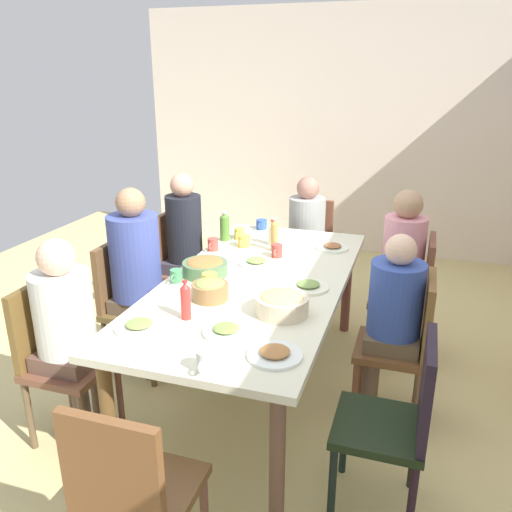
# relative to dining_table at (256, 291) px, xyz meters

# --- Properties ---
(ground_plane) EXTENTS (7.16, 7.16, 0.00)m
(ground_plane) POSITION_rel_dining_table_xyz_m (0.00, 0.00, -0.70)
(ground_plane) COLOR #CFBE7D
(wall_left) EXTENTS (0.12, 4.46, 2.60)m
(wall_left) POSITION_rel_dining_table_xyz_m (-3.04, 0.00, 0.60)
(wall_left) COLOR beige
(wall_left) RESTS_ON ground_plane
(dining_table) EXTENTS (2.19, 1.03, 0.77)m
(dining_table) POSITION_rel_dining_table_xyz_m (0.00, 0.00, 0.00)
(dining_table) COLOR beige
(dining_table) RESTS_ON ground_plane
(chair_0) EXTENTS (0.40, 0.40, 0.90)m
(chair_0) POSITION_rel_dining_table_xyz_m (0.73, 0.90, -0.19)
(chair_0) COLOR black
(chair_0) RESTS_ON ground_plane
(chair_1) EXTENTS (0.40, 0.40, 0.90)m
(chair_1) POSITION_rel_dining_table_xyz_m (1.47, 0.00, -0.19)
(chair_1) COLOR brown
(chair_1) RESTS_ON ground_plane
(chair_2) EXTENTS (0.40, 0.40, 0.90)m
(chair_2) POSITION_rel_dining_table_xyz_m (-0.73, -0.90, -0.19)
(chair_2) COLOR brown
(chair_2) RESTS_ON ground_plane
(person_2) EXTENTS (0.30, 0.30, 1.23)m
(person_2) POSITION_rel_dining_table_xyz_m (-0.73, -0.81, 0.02)
(person_2) COLOR #45413E
(person_2) RESTS_ON ground_plane
(chair_3) EXTENTS (0.40, 0.40, 0.90)m
(chair_3) POSITION_rel_dining_table_xyz_m (0.73, -0.90, -0.19)
(chair_3) COLOR brown
(chair_3) RESTS_ON ground_plane
(person_3) EXTENTS (0.31, 0.31, 1.17)m
(person_3) POSITION_rel_dining_table_xyz_m (0.73, -0.81, 0.00)
(person_3) COLOR brown
(person_3) RESTS_ON ground_plane
(chair_4) EXTENTS (0.40, 0.40, 0.90)m
(chair_4) POSITION_rel_dining_table_xyz_m (-1.47, 0.00, -0.19)
(chair_4) COLOR brown
(chair_4) RESTS_ON ground_plane
(person_4) EXTENTS (0.31, 0.31, 1.13)m
(person_4) POSITION_rel_dining_table_xyz_m (-1.38, 0.00, -0.01)
(person_4) COLOR #273743
(person_4) RESTS_ON ground_plane
(chair_5) EXTENTS (0.40, 0.40, 0.90)m
(chair_5) POSITION_rel_dining_table_xyz_m (-0.73, 0.90, -0.19)
(chair_5) COLOR brown
(chair_5) RESTS_ON ground_plane
(person_5) EXTENTS (0.30, 0.30, 1.22)m
(person_5) POSITION_rel_dining_table_xyz_m (-0.73, 0.81, 0.03)
(person_5) COLOR #3D4349
(person_5) RESTS_ON ground_plane
(chair_6) EXTENTS (0.40, 0.40, 0.90)m
(chair_6) POSITION_rel_dining_table_xyz_m (0.00, 0.90, -0.19)
(chair_6) COLOR brown
(chair_6) RESTS_ON ground_plane
(person_6) EXTENTS (0.30, 0.30, 1.13)m
(person_6) POSITION_rel_dining_table_xyz_m (-0.00, 0.80, -0.02)
(person_6) COLOR brown
(person_6) RESTS_ON ground_plane
(chair_7) EXTENTS (0.40, 0.40, 0.90)m
(chair_7) POSITION_rel_dining_table_xyz_m (0.00, -0.90, -0.19)
(chair_7) COLOR brown
(chair_7) RESTS_ON ground_plane
(person_7) EXTENTS (0.32, 0.32, 1.27)m
(person_7) POSITION_rel_dining_table_xyz_m (0.00, -0.81, 0.06)
(person_7) COLOR brown
(person_7) RESTS_ON ground_plane
(plate_0) EXTENTS (0.25, 0.25, 0.04)m
(plate_0) POSITION_rel_dining_table_xyz_m (0.82, 0.35, 0.09)
(plate_0) COLOR white
(plate_0) RESTS_ON dining_table
(plate_1) EXTENTS (0.24, 0.24, 0.04)m
(plate_1) POSITION_rel_dining_table_xyz_m (0.03, 0.33, 0.09)
(plate_1) COLOR silver
(plate_1) RESTS_ON dining_table
(plate_2) EXTENTS (0.23, 0.23, 0.04)m
(plate_2) POSITION_rel_dining_table_xyz_m (-0.25, -0.08, 0.09)
(plate_2) COLOR white
(plate_2) RESTS_ON dining_table
(plate_3) EXTENTS (0.22, 0.22, 0.04)m
(plate_3) POSITION_rel_dining_table_xyz_m (-0.70, 0.34, 0.09)
(plate_3) COLOR silver
(plate_3) RESTS_ON dining_table
(plate_4) EXTENTS (0.24, 0.24, 0.04)m
(plate_4) POSITION_rel_dining_table_xyz_m (0.77, -0.35, 0.09)
(plate_4) COLOR white
(plate_4) RESTS_ON dining_table
(plate_5) EXTENTS (0.23, 0.23, 0.04)m
(plate_5) POSITION_rel_dining_table_xyz_m (0.68, 0.07, 0.09)
(plate_5) COLOR white
(plate_5) RESTS_ON dining_table
(bowl_0) EXTENTS (0.28, 0.28, 0.10)m
(bowl_0) POSITION_rel_dining_table_xyz_m (0.02, -0.32, 0.12)
(bowl_0) COLOR #54764D
(bowl_0) RESTS_ON dining_table
(bowl_1) EXTENTS (0.28, 0.28, 0.11)m
(bowl_1) POSITION_rel_dining_table_xyz_m (0.40, 0.27, 0.13)
(bowl_1) COLOR beige
(bowl_1) RESTS_ON dining_table
(bowl_2) EXTENTS (0.20, 0.20, 0.11)m
(bowl_2) POSITION_rel_dining_table_xyz_m (0.34, -0.15, 0.13)
(bowl_2) COLOR olive
(bowl_2) RESTS_ON dining_table
(cup_0) EXTENTS (0.11, 0.07, 0.09)m
(cup_0) POSITION_rel_dining_table_xyz_m (-0.42, 0.01, 0.12)
(cup_0) COLOR #C9443C
(cup_0) RESTS_ON dining_table
(cup_1) EXTENTS (0.12, 0.09, 0.10)m
(cup_1) POSITION_rel_dining_table_xyz_m (0.23, -0.21, 0.12)
(cup_1) COLOR yellow
(cup_1) RESTS_ON dining_table
(cup_2) EXTENTS (0.12, 0.08, 0.08)m
(cup_2) POSITION_rel_dining_table_xyz_m (-1.01, -0.28, 0.11)
(cup_2) COLOR #3056A7
(cup_2) RESTS_ON dining_table
(cup_3) EXTENTS (0.11, 0.07, 0.09)m
(cup_3) POSITION_rel_dining_table_xyz_m (-0.42, -0.45, 0.12)
(cup_3) COLOR #C6463D
(cup_3) RESTS_ON dining_table
(cup_4) EXTENTS (0.12, 0.09, 0.08)m
(cup_4) POSITION_rel_dining_table_xyz_m (-0.56, -0.27, 0.11)
(cup_4) COLOR #ECC349
(cup_4) RESTS_ON dining_table
(cup_5) EXTENTS (0.11, 0.07, 0.08)m
(cup_5) POSITION_rel_dining_table_xyz_m (0.18, -0.44, 0.11)
(cup_5) COLOR #468D59
(cup_5) RESTS_ON dining_table
(cup_6) EXTENTS (0.12, 0.08, 0.10)m
(cup_6) POSITION_rel_dining_table_xyz_m (1.02, 0.11, 0.12)
(cup_6) COLOR white
(cup_6) RESTS_ON dining_table
(cup_7) EXTENTS (0.11, 0.08, 0.08)m
(cup_7) POSITION_rel_dining_table_xyz_m (-0.73, -0.37, 0.11)
(cup_7) COLOR #E4C550
(cup_7) RESTS_ON dining_table
(bottle_0) EXTENTS (0.07, 0.07, 0.22)m
(bottle_0) POSITION_rel_dining_table_xyz_m (-0.66, -0.45, 0.18)
(bottle_0) COLOR #4E8130
(bottle_0) RESTS_ON dining_table
(bottle_1) EXTENTS (0.07, 0.07, 0.19)m
(bottle_1) POSITION_rel_dining_table_xyz_m (-0.66, -0.09, 0.16)
(bottle_1) COLOR silver
(bottle_1) RESTS_ON dining_table
(bottle_2) EXTENTS (0.05, 0.05, 0.23)m
(bottle_2) POSITION_rel_dining_table_xyz_m (-0.54, -0.04, 0.18)
(bottle_2) COLOR tan
(bottle_2) RESTS_ON dining_table
(bottle_3) EXTENTS (0.05, 0.05, 0.21)m
(bottle_3) POSITION_rel_dining_table_xyz_m (0.60, -0.18, 0.17)
(bottle_3) COLOR red
(bottle_3) RESTS_ON dining_table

